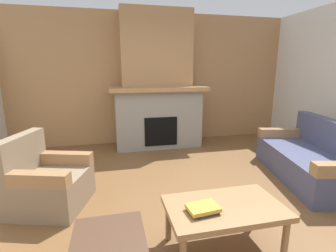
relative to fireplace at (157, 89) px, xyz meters
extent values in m
plane|color=brown|center=(0.00, -2.62, -1.16)|extent=(9.00, 9.00, 0.00)
cube|color=#A87A4C|center=(0.00, 0.38, 0.19)|extent=(6.00, 0.12, 2.70)
cube|color=gray|center=(0.00, -0.03, -0.59)|extent=(1.70, 0.70, 1.15)
cube|color=black|center=(0.00, -0.36, -0.78)|extent=(0.64, 0.08, 0.56)
cube|color=#A87A4C|center=(0.00, -0.08, 0.03)|extent=(1.90, 0.82, 0.08)
cube|color=#A87A4C|center=(0.00, 0.07, 0.80)|extent=(1.40, 0.50, 1.47)
cube|color=#474C6B|center=(1.82, -2.13, -0.96)|extent=(1.21, 1.94, 0.40)
cube|color=#474C6B|center=(2.16, -2.21, -0.54)|extent=(0.55, 1.79, 0.45)
cube|color=#997047|center=(2.00, -1.33, -0.69)|extent=(0.85, 0.34, 0.15)
cube|color=#847056|center=(-1.65, -2.11, -0.96)|extent=(0.95, 0.95, 0.40)
cube|color=#847056|center=(-1.95, -2.02, -0.54)|extent=(0.35, 0.77, 0.45)
cube|color=#997047|center=(-1.74, -2.41, -0.69)|extent=(0.77, 0.35, 0.15)
cube|color=#997047|center=(-1.56, -1.82, -0.69)|extent=(0.77, 0.35, 0.15)
cube|color=#997047|center=(-0.02, -3.23, -0.76)|extent=(1.00, 0.60, 0.05)
cylinder|color=#997047|center=(0.42, -3.47, -0.97)|extent=(0.06, 0.06, 0.38)
cylinder|color=#997047|center=(-0.46, -2.99, -0.97)|extent=(0.06, 0.06, 0.38)
cylinder|color=#997047|center=(0.42, -2.99, -0.97)|extent=(0.06, 0.06, 0.38)
cube|color=#2D2D33|center=(-0.22, -3.27, -0.72)|extent=(0.21, 0.23, 0.02)
cube|color=gold|center=(-0.24, -3.29, -0.70)|extent=(0.27, 0.20, 0.03)
camera|label=1|loc=(-0.93, -5.00, 0.41)|focal=26.60mm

